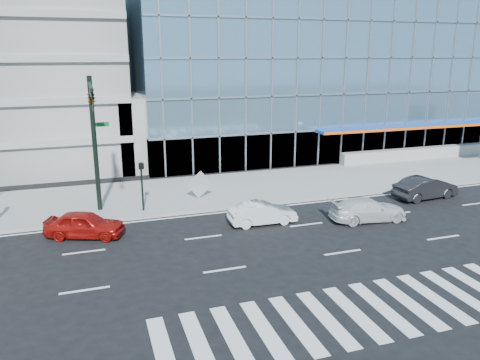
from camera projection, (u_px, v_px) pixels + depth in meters
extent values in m
plane|color=black|center=(306.00, 225.00, 26.46)|extent=(160.00, 160.00, 0.00)
cube|color=gray|center=(257.00, 186.00, 33.77)|extent=(120.00, 8.00, 0.15)
cube|color=#6995B0|center=(319.00, 70.00, 52.53)|extent=(42.00, 26.00, 15.00)
cube|color=gray|center=(152.00, 129.00, 40.34)|extent=(6.00, 8.00, 6.00)
cylinder|color=black|center=(95.00, 145.00, 27.53)|extent=(0.28, 0.28, 8.00)
cylinder|color=black|center=(91.00, 86.00, 24.02)|extent=(0.18, 5.60, 0.18)
imported|color=black|center=(92.00, 100.00, 22.89)|extent=(0.18, 0.22, 1.10)
imported|color=black|center=(91.00, 97.00, 24.91)|extent=(0.48, 2.24, 0.90)
cube|color=#0C591E|center=(101.00, 124.00, 27.35)|extent=(0.90, 0.05, 0.25)
cylinder|color=black|center=(142.00, 186.00, 28.03)|extent=(0.12, 0.12, 3.00)
cube|color=black|center=(141.00, 166.00, 27.55)|extent=(0.30, 0.25, 0.35)
imported|color=silver|center=(368.00, 210.00, 26.99)|extent=(4.65, 2.28, 1.30)
imported|color=silver|center=(262.00, 213.00, 26.45)|extent=(3.89, 1.44, 1.27)
imported|color=black|center=(425.00, 188.00, 31.03)|extent=(4.57, 1.97, 1.46)
imported|color=#9F100C|center=(85.00, 224.00, 24.55)|extent=(4.39, 2.96, 1.39)
cube|color=#A8A8A8|center=(200.00, 185.00, 30.58)|extent=(1.83, 0.18, 1.83)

